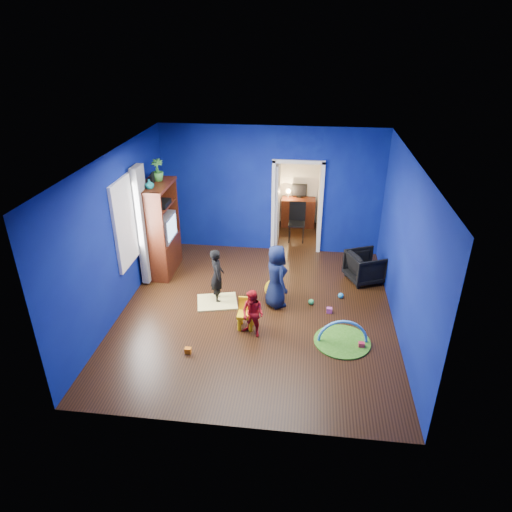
# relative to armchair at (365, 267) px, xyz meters

# --- Properties ---
(floor) EXTENTS (5.00, 5.50, 0.01)m
(floor) POSITION_rel_armchair_xyz_m (-2.10, -1.46, -0.32)
(floor) COLOR black
(floor) RESTS_ON ground
(ceiling) EXTENTS (5.00, 5.50, 0.01)m
(ceiling) POSITION_rel_armchair_xyz_m (-2.10, -1.46, 2.58)
(ceiling) COLOR white
(ceiling) RESTS_ON wall_back
(wall_back) EXTENTS (5.00, 0.02, 2.90)m
(wall_back) POSITION_rel_armchair_xyz_m (-2.10, 1.29, 1.13)
(wall_back) COLOR navy
(wall_back) RESTS_ON floor
(wall_front) EXTENTS (5.00, 0.02, 2.90)m
(wall_front) POSITION_rel_armchair_xyz_m (-2.10, -4.21, 1.13)
(wall_front) COLOR navy
(wall_front) RESTS_ON floor
(wall_left) EXTENTS (0.02, 5.50, 2.90)m
(wall_left) POSITION_rel_armchair_xyz_m (-4.60, -1.46, 1.13)
(wall_left) COLOR navy
(wall_left) RESTS_ON floor
(wall_right) EXTENTS (0.02, 5.50, 2.90)m
(wall_right) POSITION_rel_armchair_xyz_m (0.40, -1.46, 1.13)
(wall_right) COLOR navy
(wall_right) RESTS_ON floor
(alcove) EXTENTS (1.00, 1.75, 2.50)m
(alcove) POSITION_rel_armchair_xyz_m (-1.50, 2.16, 0.93)
(alcove) COLOR silver
(alcove) RESTS_ON floor
(armchair) EXTENTS (0.92, 0.90, 0.64)m
(armchair) POSITION_rel_armchair_xyz_m (0.00, 0.00, 0.00)
(armchair) COLOR black
(armchair) RESTS_ON floor
(child_black) EXTENTS (0.38, 0.46, 1.08)m
(child_black) POSITION_rel_armchair_xyz_m (-2.89, -1.13, 0.22)
(child_black) COLOR black
(child_black) RESTS_ON floor
(child_navy) EXTENTS (0.64, 0.72, 1.24)m
(child_navy) POSITION_rel_armchair_xyz_m (-1.77, -1.16, 0.30)
(child_navy) COLOR #10143A
(child_navy) RESTS_ON floor
(toddler_red) EXTENTS (0.52, 0.48, 0.86)m
(toddler_red) POSITION_rel_armchair_xyz_m (-2.08, -2.16, 0.11)
(toddler_red) COLOR red
(toddler_red) RESTS_ON floor
(vase) EXTENTS (0.18, 0.18, 0.19)m
(vase) POSITION_rel_armchair_xyz_m (-4.31, -0.38, 1.73)
(vase) COLOR #0D6068
(vase) RESTS_ON tv_armoire
(potted_plant) EXTENTS (0.29, 0.29, 0.44)m
(potted_plant) POSITION_rel_armchair_xyz_m (-4.31, 0.14, 1.86)
(potted_plant) COLOR #3A8D33
(potted_plant) RESTS_ON tv_armoire
(tv_armoire) EXTENTS (0.58, 1.14, 1.96)m
(tv_armoire) POSITION_rel_armchair_xyz_m (-4.31, -0.08, 0.66)
(tv_armoire) COLOR #3A1309
(tv_armoire) RESTS_ON floor
(crt_tv) EXTENTS (0.46, 0.70, 0.54)m
(crt_tv) POSITION_rel_armchair_xyz_m (-4.27, -0.08, 0.70)
(crt_tv) COLOR silver
(crt_tv) RESTS_ON tv_armoire
(yellow_blanket) EXTENTS (0.87, 0.76, 0.03)m
(yellow_blanket) POSITION_rel_armchair_xyz_m (-2.89, -1.23, -0.30)
(yellow_blanket) COLOR #F2E07A
(yellow_blanket) RESTS_ON floor
(hopper_ball) EXTENTS (0.38, 0.38, 0.38)m
(hopper_ball) POSITION_rel_armchair_xyz_m (-1.82, -0.91, -0.13)
(hopper_ball) COLOR yellow
(hopper_ball) RESTS_ON floor
(kid_chair) EXTENTS (0.29, 0.29, 0.50)m
(kid_chair) POSITION_rel_armchair_xyz_m (-2.23, -1.96, -0.07)
(kid_chair) COLOR yellow
(kid_chair) RESTS_ON floor
(play_mat) EXTENTS (0.95, 0.95, 0.03)m
(play_mat) POSITION_rel_armchair_xyz_m (-0.55, -2.19, -0.31)
(play_mat) COLOR #3C9421
(play_mat) RESTS_ON floor
(toy_arch) EXTENTS (0.85, 0.11, 0.85)m
(toy_arch) POSITION_rel_armchair_xyz_m (-0.55, -2.19, -0.30)
(toy_arch) COLOR #3F8CD8
(toy_arch) RESTS_ON floor
(window_left) EXTENTS (0.03, 0.95, 1.55)m
(window_left) POSITION_rel_armchair_xyz_m (-4.58, -1.11, 1.23)
(window_left) COLOR white
(window_left) RESTS_ON wall_left
(curtain) EXTENTS (0.14, 0.42, 2.40)m
(curtain) POSITION_rel_armchair_xyz_m (-4.47, -0.56, 0.93)
(curtain) COLOR slate
(curtain) RESTS_ON floor
(doorway) EXTENTS (1.16, 0.10, 2.10)m
(doorway) POSITION_rel_armchair_xyz_m (-1.50, 1.29, 0.73)
(doorway) COLOR white
(doorway) RESTS_ON floor
(study_desk) EXTENTS (0.88, 0.44, 0.75)m
(study_desk) POSITION_rel_armchair_xyz_m (-1.50, 2.80, 0.06)
(study_desk) COLOR #3D140A
(study_desk) RESTS_ON floor
(desk_monitor) EXTENTS (0.40, 0.05, 0.32)m
(desk_monitor) POSITION_rel_armchair_xyz_m (-1.50, 2.92, 0.63)
(desk_monitor) COLOR black
(desk_monitor) RESTS_ON study_desk
(desk_lamp) EXTENTS (0.14, 0.14, 0.14)m
(desk_lamp) POSITION_rel_armchair_xyz_m (-1.78, 2.86, 0.61)
(desk_lamp) COLOR #FFD88C
(desk_lamp) RESTS_ON study_desk
(folding_chair) EXTENTS (0.40, 0.40, 0.92)m
(folding_chair) POSITION_rel_armchair_xyz_m (-1.50, 1.84, 0.14)
(folding_chair) COLOR black
(folding_chair) RESTS_ON floor
(book_shelf) EXTENTS (0.88, 0.24, 0.04)m
(book_shelf) POSITION_rel_armchair_xyz_m (-1.50, 2.91, 1.70)
(book_shelf) COLOR white
(book_shelf) RESTS_ON study_desk
(toy_0) EXTENTS (0.10, 0.08, 0.10)m
(toy_0) POSITION_rel_armchair_xyz_m (-0.24, -2.30, -0.27)
(toy_0) COLOR #EF2744
(toy_0) RESTS_ON floor
(toy_1) EXTENTS (0.11, 0.11, 0.11)m
(toy_1) POSITION_rel_armchair_xyz_m (-0.51, -0.77, -0.26)
(toy_1) COLOR #269EDA
(toy_1) RESTS_ON floor
(toy_2) EXTENTS (0.10, 0.08, 0.10)m
(toy_2) POSITION_rel_armchair_xyz_m (-3.06, -2.79, -0.27)
(toy_2) COLOR orange
(toy_2) RESTS_ON floor
(toy_3) EXTENTS (0.11, 0.11, 0.11)m
(toy_3) POSITION_rel_armchair_xyz_m (-1.09, -1.07, -0.26)
(toy_3) COLOR #36C059
(toy_3) RESTS_ON floor
(toy_4) EXTENTS (0.10, 0.08, 0.10)m
(toy_4) POSITION_rel_armchair_xyz_m (-0.75, -1.32, -0.27)
(toy_4) COLOR #C64A9B
(toy_4) RESTS_ON floor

